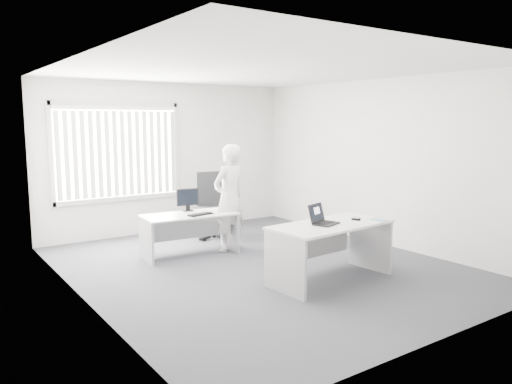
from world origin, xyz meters
TOP-DOWN VIEW (x-y plane):
  - ground at (0.00, 0.00)m, footprint 6.00×6.00m
  - wall_back at (0.00, 3.00)m, footprint 5.00×0.02m
  - wall_front at (0.00, -3.00)m, footprint 5.00×0.02m
  - wall_left at (-2.50, 0.00)m, footprint 0.02×6.00m
  - wall_right at (2.50, 0.00)m, footprint 0.02×6.00m
  - ceiling at (0.00, 0.00)m, footprint 5.00×6.00m
  - window at (-1.00, 2.96)m, footprint 2.32×0.06m
  - blinds at (-1.00, 2.90)m, footprint 2.20×0.10m
  - desk_near at (0.39, -1.05)m, footprint 1.74×0.92m
  - desk_far at (-0.55, 1.14)m, footprint 1.50×0.80m
  - office_chair at (0.38, 2.02)m, footprint 0.79×0.79m
  - person at (0.14, 1.07)m, footprint 0.72×0.56m
  - laptop at (0.29, -1.06)m, footprint 0.41×0.39m
  - paper_sheet at (0.69, -1.16)m, footprint 0.36×0.29m
  - mouse at (0.81, -1.09)m, footprint 0.10×0.12m
  - booklet at (1.08, -1.25)m, footprint 0.16×0.22m
  - keyboard at (-0.45, 0.96)m, footprint 0.43×0.21m
  - monitor at (-0.44, 1.39)m, footprint 0.38×0.16m

SIDE VIEW (x-z plane):
  - ground at x=0.00m, z-range 0.00..0.00m
  - office_chair at x=0.38m, z-range -0.22..0.96m
  - desk_far at x=-0.55m, z-range 0.15..0.80m
  - desk_near at x=0.39m, z-range 0.17..0.94m
  - keyboard at x=-0.45m, z-range 0.66..0.68m
  - paper_sheet at x=0.69m, z-range 0.77..0.77m
  - booklet at x=1.08m, z-range 0.77..0.78m
  - mouse at x=0.81m, z-range 0.77..0.82m
  - monitor at x=-0.44m, z-range 0.66..1.02m
  - person at x=0.14m, z-range 0.00..1.73m
  - laptop at x=0.29m, z-range 0.77..1.03m
  - wall_back at x=0.00m, z-range 0.00..2.80m
  - wall_front at x=0.00m, z-range 0.00..2.80m
  - wall_left at x=-2.50m, z-range 0.00..2.80m
  - wall_right at x=2.50m, z-range 0.00..2.80m
  - blinds at x=-1.00m, z-range 0.77..2.27m
  - window at x=-1.00m, z-range 0.67..2.43m
  - ceiling at x=0.00m, z-range 2.79..2.81m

